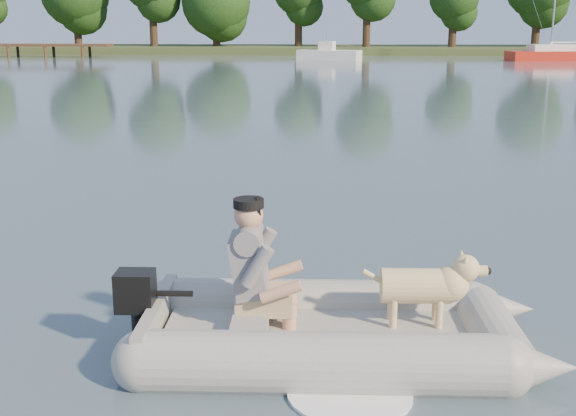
# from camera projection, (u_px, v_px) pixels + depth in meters

# --- Properties ---
(water) EXTENTS (160.00, 160.00, 0.00)m
(water) POSITION_uv_depth(u_px,v_px,m) (256.00, 332.00, 6.46)
(water) COLOR slate
(water) RESTS_ON ground
(shore_bank) EXTENTS (160.00, 12.00, 0.70)m
(shore_bank) POSITION_uv_depth(u_px,v_px,m) (325.00, 50.00, 66.33)
(shore_bank) COLOR #47512D
(shore_bank) RESTS_ON water
(dock) EXTENTS (18.00, 2.00, 1.04)m
(dock) POSITION_uv_depth(u_px,v_px,m) (1.00, 50.00, 58.09)
(dock) COLOR #4C331E
(dock) RESTS_ON water
(dinghy) EXTENTS (4.55, 2.90, 1.40)m
(dinghy) POSITION_uv_depth(u_px,v_px,m) (337.00, 285.00, 5.94)
(dinghy) COLOR gray
(dinghy) RESTS_ON water
(man) EXTENTS (0.75, 0.65, 1.09)m
(man) POSITION_uv_depth(u_px,v_px,m) (252.00, 260.00, 5.96)
(man) COLOR slate
(man) RESTS_ON dinghy
(dog) EXTENTS (0.95, 0.36, 0.63)m
(dog) POSITION_uv_depth(u_px,v_px,m) (416.00, 292.00, 5.99)
(dog) COLOR tan
(dog) RESTS_ON dinghy
(outboard_motor) EXTENTS (0.43, 0.30, 0.80)m
(outboard_motor) POSITION_uv_depth(u_px,v_px,m) (137.00, 314.00, 6.06)
(outboard_motor) COLOR black
(outboard_motor) RESTS_ON dinghy
(motorboat) EXTENTS (5.08, 3.15, 2.01)m
(motorboat) POSITION_uv_depth(u_px,v_px,m) (329.00, 48.00, 53.08)
(motorboat) COLOR white
(motorboat) RESTS_ON water
(sailboat) EXTENTS (7.22, 3.16, 9.59)m
(sailboat) POSITION_uv_depth(u_px,v_px,m) (555.00, 55.00, 52.41)
(sailboat) COLOR red
(sailboat) RESTS_ON water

